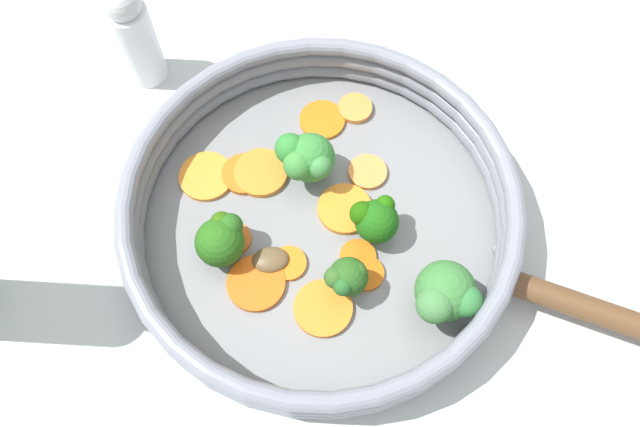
{
  "coord_description": "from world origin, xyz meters",
  "views": [
    {
      "loc": [
        0.09,
        0.19,
        0.49
      ],
      "look_at": [
        0.0,
        0.0,
        0.03
      ],
      "focal_mm": 35.0,
      "sensor_mm": 36.0,
      "label": 1
    }
  ],
  "objects_px": {
    "carrot_slice_11": "(288,263)",
    "broccoli_floret_3": "(221,239)",
    "carrot_slice_5": "(206,176)",
    "broccoli_floret_2": "(375,219)",
    "carrot_slice_12": "(343,205)",
    "salt_shaker": "(134,35)",
    "carrot_slice_3": "(261,173)",
    "carrot_slice_6": "(245,174)",
    "carrot_slice_0": "(256,283)",
    "carrot_slice_2": "(355,108)",
    "broccoli_floret_0": "(446,294)",
    "mushroom_piece_0": "(270,260)",
    "carrot_slice_1": "(322,120)",
    "carrot_slice_9": "(358,256)",
    "skillet": "(320,224)",
    "broccoli_floret_1": "(307,158)",
    "carrot_slice_10": "(365,273)",
    "broccoli_floret_4": "(348,277)",
    "carrot_slice_7": "(368,172)",
    "carrot_slice_8": "(323,308)",
    "carrot_slice_4": "(234,239)"
  },
  "relations": [
    {
      "from": "carrot_slice_4",
      "to": "broccoli_floret_3",
      "type": "xyz_separation_m",
      "value": [
        0.01,
        0.01,
        0.02
      ]
    },
    {
      "from": "broccoli_floret_4",
      "to": "skillet",
      "type": "bearing_deg",
      "value": -96.11
    },
    {
      "from": "carrot_slice_5",
      "to": "carrot_slice_3",
      "type": "bearing_deg",
      "value": 158.1
    },
    {
      "from": "carrot_slice_9",
      "to": "carrot_slice_10",
      "type": "relative_size",
      "value": 0.99
    },
    {
      "from": "carrot_slice_3",
      "to": "salt_shaker",
      "type": "relative_size",
      "value": 0.42
    },
    {
      "from": "skillet",
      "to": "carrot_slice_12",
      "type": "xyz_separation_m",
      "value": [
        -0.02,
        -0.0,
        0.01
      ]
    },
    {
      "from": "broccoli_floret_0",
      "to": "mushroom_piece_0",
      "type": "relative_size",
      "value": 1.76
    },
    {
      "from": "carrot_slice_1",
      "to": "carrot_slice_5",
      "type": "relative_size",
      "value": 0.87
    },
    {
      "from": "carrot_slice_11",
      "to": "broccoli_floret_0",
      "type": "distance_m",
      "value": 0.13
    },
    {
      "from": "carrot_slice_7",
      "to": "salt_shaker",
      "type": "relative_size",
      "value": 0.3
    },
    {
      "from": "carrot_slice_11",
      "to": "broccoli_floret_1",
      "type": "bearing_deg",
      "value": -125.83
    },
    {
      "from": "mushroom_piece_0",
      "to": "broccoli_floret_1",
      "type": "bearing_deg",
      "value": -135.5
    },
    {
      "from": "carrot_slice_7",
      "to": "carrot_slice_9",
      "type": "xyz_separation_m",
      "value": [
        0.04,
        0.07,
        -0.0
      ]
    },
    {
      "from": "carrot_slice_1",
      "to": "carrot_slice_11",
      "type": "distance_m",
      "value": 0.14
    },
    {
      "from": "carrot_slice_12",
      "to": "mushroom_piece_0",
      "type": "distance_m",
      "value": 0.08
    },
    {
      "from": "broccoli_floret_4",
      "to": "broccoli_floret_0",
      "type": "bearing_deg",
      "value": 142.77
    },
    {
      "from": "carrot_slice_11",
      "to": "broccoli_floret_3",
      "type": "bearing_deg",
      "value": -38.65
    },
    {
      "from": "broccoli_floret_1",
      "to": "broccoli_floret_4",
      "type": "distance_m",
      "value": 0.11
    },
    {
      "from": "carrot_slice_3",
      "to": "carrot_slice_6",
      "type": "xyz_separation_m",
      "value": [
        0.01,
        -0.01,
        -0.0
      ]
    },
    {
      "from": "skillet",
      "to": "broccoli_floret_1",
      "type": "height_order",
      "value": "broccoli_floret_1"
    },
    {
      "from": "carrot_slice_1",
      "to": "carrot_slice_9",
      "type": "distance_m",
      "value": 0.14
    },
    {
      "from": "carrot_slice_0",
      "to": "salt_shaker",
      "type": "xyz_separation_m",
      "value": [
        0.01,
        -0.25,
        0.04
      ]
    },
    {
      "from": "carrot_slice_5",
      "to": "salt_shaker",
      "type": "height_order",
      "value": "salt_shaker"
    },
    {
      "from": "carrot_slice_0",
      "to": "carrot_slice_10",
      "type": "xyz_separation_m",
      "value": [
        -0.08,
        0.03,
        -0.0
      ]
    },
    {
      "from": "carrot_slice_2",
      "to": "carrot_slice_6",
      "type": "distance_m",
      "value": 0.12
    },
    {
      "from": "carrot_slice_12",
      "to": "mushroom_piece_0",
      "type": "height_order",
      "value": "mushroom_piece_0"
    },
    {
      "from": "mushroom_piece_0",
      "to": "salt_shaker",
      "type": "height_order",
      "value": "salt_shaker"
    },
    {
      "from": "broccoli_floret_2",
      "to": "carrot_slice_8",
      "type": "bearing_deg",
      "value": 32.08
    },
    {
      "from": "carrot_slice_12",
      "to": "mushroom_piece_0",
      "type": "bearing_deg",
      "value": 14.35
    },
    {
      "from": "carrot_slice_11",
      "to": "broccoli_floret_3",
      "type": "height_order",
      "value": "broccoli_floret_3"
    },
    {
      "from": "carrot_slice_12",
      "to": "broccoli_floret_0",
      "type": "bearing_deg",
      "value": 104.62
    },
    {
      "from": "carrot_slice_5",
      "to": "broccoli_floret_2",
      "type": "relative_size",
      "value": 1.13
    },
    {
      "from": "carrot_slice_10",
      "to": "carrot_slice_0",
      "type": "bearing_deg",
      "value": -20.28
    },
    {
      "from": "carrot_slice_0",
      "to": "carrot_slice_2",
      "type": "relative_size",
      "value": 1.51
    },
    {
      "from": "carrot_slice_0",
      "to": "carrot_slice_10",
      "type": "relative_size",
      "value": 1.57
    },
    {
      "from": "carrot_slice_9",
      "to": "carrot_slice_2",
      "type": "bearing_deg",
      "value": -116.25
    },
    {
      "from": "broccoli_floret_0",
      "to": "carrot_slice_11",
      "type": "bearing_deg",
      "value": -42.28
    },
    {
      "from": "broccoli_floret_2",
      "to": "carrot_slice_12",
      "type": "bearing_deg",
      "value": -69.35
    },
    {
      "from": "carrot_slice_2",
      "to": "mushroom_piece_0",
      "type": "bearing_deg",
      "value": 38.2
    },
    {
      "from": "carrot_slice_8",
      "to": "broccoli_floret_0",
      "type": "relative_size",
      "value": 0.89
    },
    {
      "from": "broccoli_floret_2",
      "to": "carrot_slice_11",
      "type": "bearing_deg",
      "value": -3.51
    },
    {
      "from": "carrot_slice_12",
      "to": "salt_shaker",
      "type": "bearing_deg",
      "value": -64.94
    },
    {
      "from": "carrot_slice_11",
      "to": "salt_shaker",
      "type": "xyz_separation_m",
      "value": [
        0.04,
        -0.24,
        0.04
      ]
    },
    {
      "from": "carrot_slice_4",
      "to": "broccoli_floret_0",
      "type": "height_order",
      "value": "broccoli_floret_0"
    },
    {
      "from": "carrot_slice_5",
      "to": "carrot_slice_11",
      "type": "xyz_separation_m",
      "value": [
        -0.03,
        0.1,
        -0.0
      ]
    },
    {
      "from": "carrot_slice_6",
      "to": "carrot_slice_8",
      "type": "height_order",
      "value": "same"
    },
    {
      "from": "broccoli_floret_0",
      "to": "salt_shaker",
      "type": "xyz_separation_m",
      "value": [
        0.13,
        -0.33,
        0.01
      ]
    },
    {
      "from": "carrot_slice_7",
      "to": "carrot_slice_2",
      "type": "bearing_deg",
      "value": -107.79
    },
    {
      "from": "carrot_slice_11",
      "to": "broccoli_floret_3",
      "type": "distance_m",
      "value": 0.06
    },
    {
      "from": "carrot_slice_0",
      "to": "carrot_slice_2",
      "type": "bearing_deg",
      "value": -142.3
    }
  ]
}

